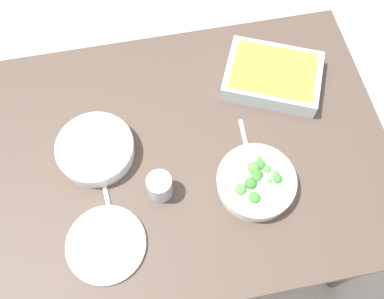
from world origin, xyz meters
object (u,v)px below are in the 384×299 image
at_px(stew_bowl, 96,149).
at_px(drink_cup, 160,187).
at_px(side_plate, 106,244).
at_px(spoon_by_broccoli, 247,151).
at_px(baking_dish, 273,75).
at_px(broccoli_bowl, 256,182).
at_px(spoon_by_stew, 103,178).

relative_size(stew_bowl, drink_cup, 2.72).
height_order(side_plate, spoon_by_broccoli, side_plate).
height_order(stew_bowl, baking_dish, baking_dish).
bearing_deg(side_plate, broccoli_bowl, 11.51).
distance_m(broccoli_bowl, spoon_by_broccoli, 0.11).
distance_m(baking_dish, drink_cup, 0.52).
relative_size(stew_bowl, broccoli_bowl, 1.01).
bearing_deg(side_plate, baking_dish, 36.33).
relative_size(stew_bowl, spoon_by_stew, 1.32).
distance_m(stew_bowl, side_plate, 0.28).
relative_size(broccoli_bowl, baking_dish, 0.63).
height_order(broccoli_bowl, spoon_by_broccoli, broccoli_bowl).
bearing_deg(spoon_by_broccoli, baking_dish, 59.01).
bearing_deg(spoon_by_stew, broccoli_bowl, -13.66).
xyz_separation_m(side_plate, spoon_by_stew, (0.01, 0.20, -0.00)).
xyz_separation_m(broccoli_bowl, baking_dish, (0.14, 0.34, 0.00)).
bearing_deg(side_plate, spoon_by_broccoli, 24.06).
height_order(baking_dish, spoon_by_stew, baking_dish).
distance_m(broccoli_bowl, spoon_by_stew, 0.45).
height_order(baking_dish, side_plate, baking_dish).
xyz_separation_m(broccoli_bowl, side_plate, (-0.44, -0.09, -0.02)).
relative_size(broccoli_bowl, spoon_by_broccoli, 1.30).
bearing_deg(spoon_by_broccoli, side_plate, -155.94).
xyz_separation_m(broccoli_bowl, drink_cup, (-0.27, 0.03, 0.01)).
distance_m(drink_cup, spoon_by_stew, 0.18).
height_order(broccoli_bowl, baking_dish, broccoli_bowl).
bearing_deg(drink_cup, broccoli_bowl, -7.09).
xyz_separation_m(baking_dish, spoon_by_broccoli, (-0.14, -0.23, -0.03)).
bearing_deg(side_plate, drink_cup, 35.95).
distance_m(stew_bowl, baking_dish, 0.61).
relative_size(broccoli_bowl, spoon_by_stew, 1.30).
bearing_deg(drink_cup, stew_bowl, 136.96).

